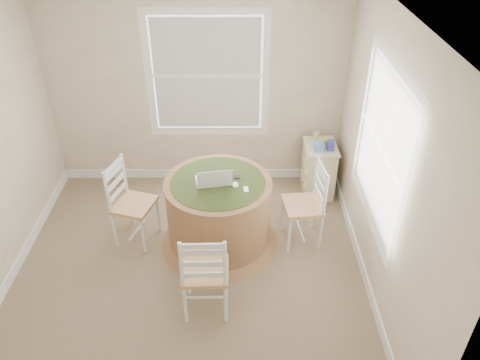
{
  "coord_description": "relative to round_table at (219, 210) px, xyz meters",
  "views": [
    {
      "loc": [
        0.51,
        -3.45,
        3.53
      ],
      "look_at": [
        0.53,
        0.45,
        0.87
      ],
      "focal_mm": 35.0,
      "sensor_mm": 36.0,
      "label": 1
    }
  ],
  "objects": [
    {
      "name": "room",
      "position": [
        -0.13,
        -0.34,
        0.86
      ],
      "size": [
        3.64,
        3.64,
        2.64
      ],
      "color": "#8C7A59",
      "rests_on": "ground"
    },
    {
      "name": "round_table",
      "position": [
        0.0,
        0.0,
        0.0
      ],
      "size": [
        1.3,
        1.3,
        0.81
      ],
      "rotation": [
        0.0,
        0.0,
        0.07
      ],
      "color": "#8F6240",
      "rests_on": "ground"
    },
    {
      "name": "chair_left",
      "position": [
        -0.92,
        0.06,
        0.04
      ],
      "size": [
        0.5,
        0.52,
        0.95
      ],
      "primitive_type": null,
      "rotation": [
        0.0,
        0.0,
        1.28
      ],
      "color": "white",
      "rests_on": "ground"
    },
    {
      "name": "chair_near",
      "position": [
        -0.09,
        -0.93,
        0.04
      ],
      "size": [
        0.43,
        0.41,
        0.95
      ],
      "primitive_type": null,
      "rotation": [
        0.0,
        0.0,
        3.16
      ],
      "color": "white",
      "rests_on": "ground"
    },
    {
      "name": "chair_right",
      "position": [
        0.9,
        0.04,
        0.04
      ],
      "size": [
        0.45,
        0.46,
        0.95
      ],
      "primitive_type": null,
      "rotation": [
        0.0,
        0.0,
        -1.45
      ],
      "color": "white",
      "rests_on": "ground"
    },
    {
      "name": "laptop",
      "position": [
        -0.04,
        -0.01,
        0.4
      ],
      "size": [
        0.4,
        0.37,
        0.25
      ],
      "rotation": [
        0.0,
        0.0,
        3.32
      ],
      "color": "white",
      "rests_on": "round_table"
    },
    {
      "name": "mouse",
      "position": [
        0.18,
        -0.06,
        0.38
      ],
      "size": [
        0.07,
        0.11,
        0.04
      ],
      "primitive_type": "ellipsoid",
      "rotation": [
        0.0,
        0.0,
        0.07
      ],
      "color": "white",
      "rests_on": "round_table"
    },
    {
      "name": "phone",
      "position": [
        0.29,
        -0.13,
        0.37
      ],
      "size": [
        0.05,
        0.09,
        0.02
      ],
      "primitive_type": "cube",
      "rotation": [
        0.0,
        0.0,
        0.07
      ],
      "color": "#B7BABF",
      "rests_on": "round_table"
    },
    {
      "name": "keys",
      "position": [
        0.19,
        0.08,
        0.37
      ],
      "size": [
        0.06,
        0.05,
        0.02
      ],
      "primitive_type": "cube",
      "rotation": [
        0.0,
        0.0,
        0.07
      ],
      "color": "black",
      "rests_on": "round_table"
    },
    {
      "name": "corner_chest",
      "position": [
        1.22,
        0.96,
        -0.1
      ],
      "size": [
        0.39,
        0.52,
        0.68
      ],
      "rotation": [
        0.0,
        0.0,
        0.02
      ],
      "color": "beige",
      "rests_on": "ground"
    },
    {
      "name": "tissue_box",
      "position": [
        1.17,
        0.87,
        0.29
      ],
      "size": [
        0.12,
        0.12,
        0.1
      ],
      "primitive_type": "cube",
      "rotation": [
        0.0,
        0.0,
        0.02
      ],
      "color": "#5E92D9",
      "rests_on": "corner_chest"
    },
    {
      "name": "box_yellow",
      "position": [
        1.26,
        1.01,
        0.27
      ],
      "size": [
        0.15,
        0.1,
        0.06
      ],
      "primitive_type": "cube",
      "rotation": [
        0.0,
        0.0,
        0.02
      ],
      "color": "#B7C746",
      "rests_on": "corner_chest"
    },
    {
      "name": "box_blue",
      "position": [
        1.3,
        0.88,
        0.3
      ],
      "size": [
        0.08,
        0.08,
        0.12
      ],
      "primitive_type": "cube",
      "rotation": [
        0.0,
        0.0,
        0.02
      ],
      "color": "#3B37A7",
      "rests_on": "corner_chest"
    },
    {
      "name": "cup_cream",
      "position": [
        1.18,
        1.11,
        0.28
      ],
      "size": [
        0.07,
        0.07,
        0.09
      ],
      "primitive_type": "cylinder",
      "color": "beige",
      "rests_on": "corner_chest"
    }
  ]
}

